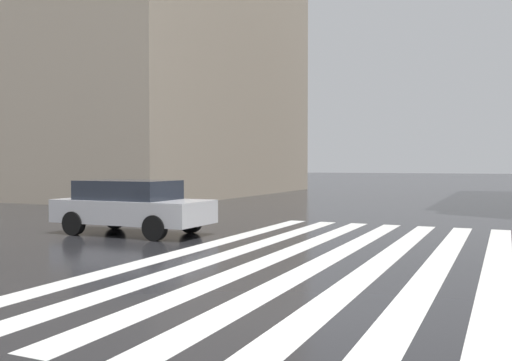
{
  "coord_description": "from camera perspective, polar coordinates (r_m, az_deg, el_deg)",
  "views": [
    {
      "loc": [
        -6.33,
        -2.81,
        1.83
      ],
      "look_at": [
        6.42,
        2.97,
        1.42
      ],
      "focal_mm": 38.87,
      "sensor_mm": 36.0,
      "label": 1
    }
  ],
  "objects": [
    {
      "name": "ground_plane",
      "position": [
        7.16,
        0.46,
        -13.14
      ],
      "size": [
        220.0,
        220.0,
        0.0
      ],
      "primitive_type": "plane",
      "color": "black"
    },
    {
      "name": "car_silver",
      "position": [
        14.87,
        -12.68,
        -2.51
      ],
      "size": [
        1.85,
        4.1,
        1.41
      ],
      "color": "#B7B7BC",
      "rests_on": "ground_plane"
    },
    {
      "name": "zebra_crossing",
      "position": [
        10.94,
        7.53,
        -7.95
      ],
      "size": [
        13.0,
        6.5,
        0.01
      ],
      "color": "silver",
      "rests_on": "ground_plane"
    },
    {
      "name": "haussmann_block_mid",
      "position": [
        41.29,
        -20.17,
        14.97
      ],
      "size": [
        19.71,
        29.58,
        23.26
      ],
      "color": "tan",
      "rests_on": "ground_plane"
    }
  ]
}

